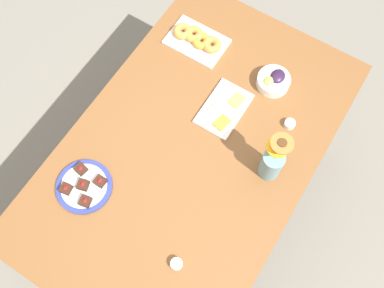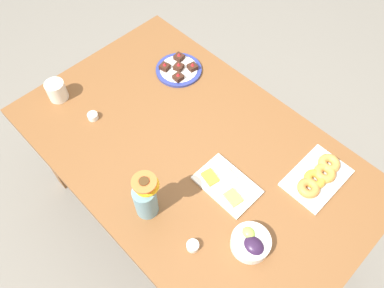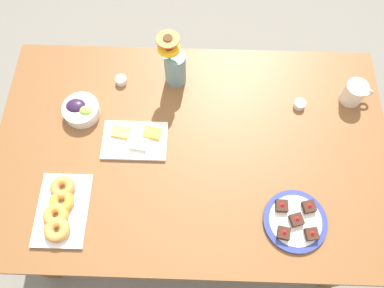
{
  "view_description": "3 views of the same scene",
  "coord_description": "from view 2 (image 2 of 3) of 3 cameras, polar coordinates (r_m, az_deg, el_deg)",
  "views": [
    {
      "loc": [
        0.58,
        0.37,
        2.46
      ],
      "look_at": [
        0.0,
        0.0,
        0.78
      ],
      "focal_mm": 40.0,
      "sensor_mm": 36.0,
      "label": 1
    },
    {
      "loc": [
        -0.64,
        0.63,
        2.14
      ],
      "look_at": [
        0.0,
        0.0,
        0.78
      ],
      "focal_mm": 35.0,
      "sensor_mm": 36.0,
      "label": 2
    },
    {
      "loc": [
        0.02,
        -0.61,
        2.12
      ],
      "look_at": [
        0.0,
        0.0,
        0.78
      ],
      "focal_mm": 35.0,
      "sensor_mm": 36.0,
      "label": 3
    }
  ],
  "objects": [
    {
      "name": "jam_cup_honey",
      "position": [
        1.81,
        -14.89,
        4.14
      ],
      "size": [
        0.05,
        0.05,
        0.03
      ],
      "color": "white",
      "rests_on": "dining_table"
    },
    {
      "name": "grape_bowl",
      "position": [
        1.46,
        8.97,
        -14.62
      ],
      "size": [
        0.15,
        0.15,
        0.07
      ],
      "color": "white",
      "rests_on": "dining_table"
    },
    {
      "name": "coffee_mug",
      "position": [
        1.92,
        -19.97,
        7.71
      ],
      "size": [
        0.13,
        0.09,
        0.1
      ],
      "color": "silver",
      "rests_on": "dining_table"
    },
    {
      "name": "flower_vase",
      "position": [
        1.45,
        -7.08,
        -8.36
      ],
      "size": [
        0.11,
        0.1,
        0.27
      ],
      "color": "#6B939E",
      "rests_on": "dining_table"
    },
    {
      "name": "dining_table",
      "position": [
        1.73,
        0.0,
        -2.27
      ],
      "size": [
        1.6,
        1.0,
        0.74
      ],
      "color": "brown",
      "rests_on": "ground_plane"
    },
    {
      "name": "jam_cup_berry",
      "position": [
        1.46,
        0.11,
        -15.25
      ],
      "size": [
        0.05,
        0.05,
        0.03
      ],
      "color": "white",
      "rests_on": "dining_table"
    },
    {
      "name": "dessert_plate",
      "position": [
        1.95,
        -2.04,
        11.32
      ],
      "size": [
        0.24,
        0.24,
        0.05
      ],
      "color": "navy",
      "rests_on": "dining_table"
    },
    {
      "name": "cheese_platter",
      "position": [
        1.57,
        5.26,
        -6.18
      ],
      "size": [
        0.26,
        0.17,
        0.03
      ],
      "color": "white",
      "rests_on": "dining_table"
    },
    {
      "name": "ground_plane",
      "position": [
        2.32,
        0.0,
        -10.63
      ],
      "size": [
        6.0,
        6.0,
        0.0
      ],
      "primitive_type": "plane",
      "color": "slate"
    },
    {
      "name": "croissant_platter",
      "position": [
        1.65,
        18.7,
        -4.71
      ],
      "size": [
        0.19,
        0.28,
        0.05
      ],
      "color": "white",
      "rests_on": "dining_table"
    }
  ]
}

